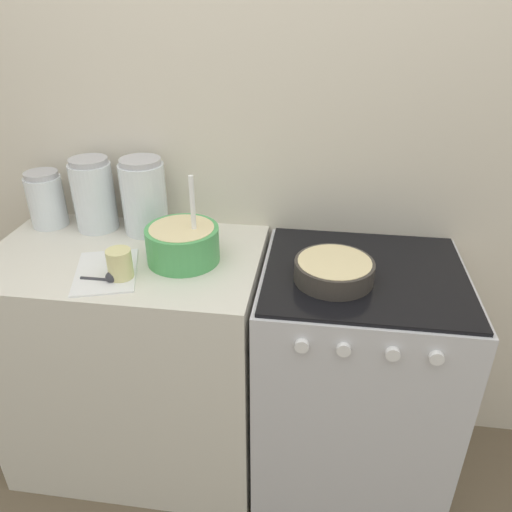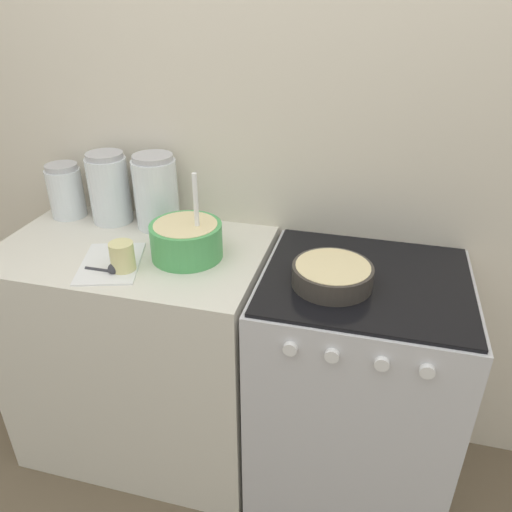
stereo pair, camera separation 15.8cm
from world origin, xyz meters
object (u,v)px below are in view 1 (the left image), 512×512
(stove, at_px, (352,380))
(tin_can, at_px, (120,265))
(baking_pan, at_px, (334,270))
(storage_jar_middle, at_px, (94,199))
(storage_jar_left, at_px, (47,203))
(storage_jar_right, at_px, (145,201))
(mixing_bowl, at_px, (183,242))

(stove, relative_size, tin_can, 9.32)
(baking_pan, height_order, storage_jar_middle, storage_jar_middle)
(storage_jar_left, distance_m, tin_can, 0.54)
(storage_jar_left, relative_size, tin_can, 2.12)
(storage_jar_middle, distance_m, storage_jar_right, 0.19)
(mixing_bowl, xyz_separation_m, baking_pan, (0.49, -0.06, -0.03))
(tin_can, bearing_deg, mixing_bowl, 41.20)
(storage_jar_middle, height_order, tin_can, storage_jar_middle)
(tin_can, bearing_deg, storage_jar_middle, 123.18)
(stove, relative_size, baking_pan, 3.75)
(storage_jar_middle, bearing_deg, storage_jar_left, -180.00)
(storage_jar_middle, bearing_deg, storage_jar_right, 0.00)
(storage_jar_left, distance_m, storage_jar_middle, 0.19)
(storage_jar_left, xyz_separation_m, tin_can, (0.42, -0.34, -0.04))
(baking_pan, distance_m, tin_can, 0.66)
(mixing_bowl, bearing_deg, tin_can, -138.80)
(storage_jar_left, distance_m, storage_jar_right, 0.38)
(storage_jar_left, bearing_deg, stove, -9.38)
(storage_jar_right, height_order, tin_can, storage_jar_right)
(stove, distance_m, storage_jar_middle, 1.15)
(mixing_bowl, distance_m, storage_jar_left, 0.61)
(baking_pan, xyz_separation_m, storage_jar_left, (-1.07, 0.26, 0.05))
(baking_pan, xyz_separation_m, tin_can, (-0.65, -0.08, 0.01))
(mixing_bowl, relative_size, storage_jar_left, 1.42)
(baking_pan, bearing_deg, storage_jar_right, 159.27)
(mixing_bowl, distance_m, tin_can, 0.22)
(stove, height_order, storage_jar_middle, storage_jar_middle)
(mixing_bowl, bearing_deg, storage_jar_right, 133.96)
(storage_jar_middle, bearing_deg, stove, -11.17)
(stove, bearing_deg, baking_pan, -147.01)
(storage_jar_right, bearing_deg, storage_jar_middle, 180.00)
(stove, distance_m, baking_pan, 0.51)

